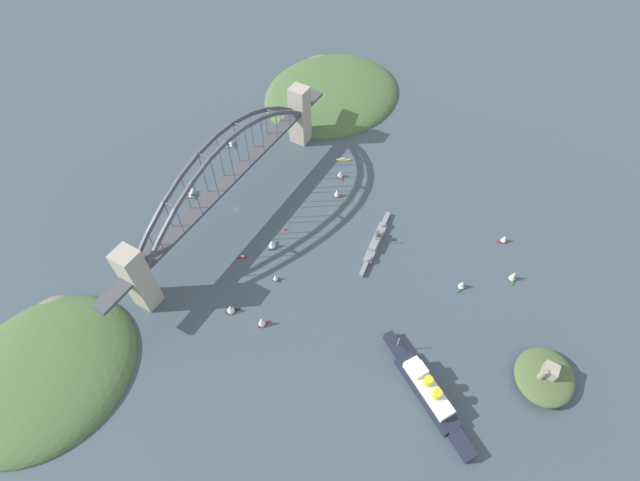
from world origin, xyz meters
The scene contains 21 objects.
ground_plane centered at (0.00, 0.00, 0.00)m, with size 1400.00×1400.00×0.00m, color #3D4C56.
harbor_arch_bridge centered at (0.00, 0.00, 30.65)m, with size 260.97×15.17×72.62m.
headland_west_shore centered at (-179.08, -12.75, 0.00)m, with size 151.94×130.67×27.06m.
headland_east_shore centered at (169.34, -20.28, 0.00)m, with size 114.56×105.60×27.29m.
ocean_liner centered at (64.55, 189.88, 5.81)m, with size 50.66×75.53×18.78m.
naval_cruiser centered at (-23.81, 113.36, 2.63)m, with size 64.59×11.47×16.01m.
fort_island_mid_harbor centered at (20.25, 248.09, 5.40)m, with size 39.56×35.46×18.70m.
seaplane_taxiing_near_bridge centered at (7.54, -41.16, 2.18)m, with size 9.44×7.99×5.01m.
seaplane_second_in_formation centered at (-59.45, -51.64, 2.16)m, with size 9.92×9.84×4.95m.
small_boat_0 centered at (17.99, 47.33, 4.14)m, with size 9.68×5.49×9.00m.
small_boat_1 centered at (41.20, 66.04, 3.01)m, with size 3.83×6.56×6.40m.
small_boat_2 centered at (-93.93, 47.47, 0.90)m, with size 7.82×11.86×2.48m.
small_boat_3 centered at (-74.68, 196.54, 3.69)m, with size 6.34×7.14×7.87m.
small_boat_4 centered at (75.75, 78.15, 4.86)m, with size 7.99×6.25×10.32m.
small_boat_5 centered at (-18.88, 182.69, 4.00)m, with size 8.42×5.07×8.57m.
small_boat_6 centered at (-53.00, 63.85, 4.09)m, with size 4.92×7.60×8.87m.
small_boat_7 centered at (-43.69, 211.69, 4.57)m, with size 8.17×6.02×9.91m.
small_boat_8 centered at (78.15, 54.26, 4.14)m, with size 8.67×7.44×8.91m.
small_boat_9 centered at (37.44, 33.59, 0.72)m, with size 4.50×7.09×2.01m.
small_boat_10 centered at (-74.32, 55.29, 3.63)m, with size 6.17×7.56×7.70m.
channel_marker_buoy centered at (-0.70, 46.23, 1.12)m, with size 2.20×2.20×2.75m.
Camera 1 is at (179.88, 183.30, 272.29)m, focal length 25.47 mm.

